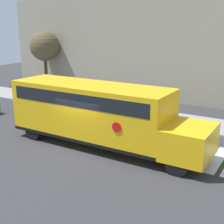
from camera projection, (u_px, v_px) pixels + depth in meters
name	position (u px, v px, depth m)	size (l,w,h in m)	color
ground_plane	(84.00, 148.00, 15.36)	(60.00, 60.00, 0.00)	#333335
sidewalk_strip	(142.00, 115.00, 20.68)	(44.00, 3.00, 0.15)	gray
building_backdrop	(179.00, 48.00, 24.95)	(32.00, 4.00, 8.07)	#9E937F
school_bus	(98.00, 112.00, 15.29)	(10.15, 2.57, 3.07)	yellow
tree_far_sidewalk	(45.00, 46.00, 28.33)	(2.70, 2.70, 5.33)	#423323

